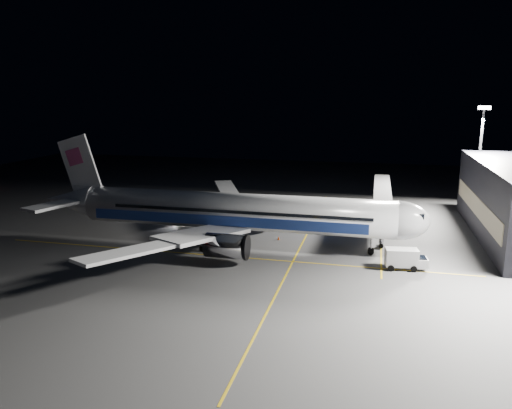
{
  "coord_description": "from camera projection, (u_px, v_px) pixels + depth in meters",
  "views": [
    {
      "loc": [
        20.51,
        -71.49,
        22.92
      ],
      "look_at": [
        2.71,
        2.26,
        6.0
      ],
      "focal_mm": 35.0,
      "sensor_mm": 36.0,
      "label": 1
    }
  ],
  "objects": [
    {
      "name": "ground",
      "position": [
        236.0,
        244.0,
        77.52
      ],
      "size": [
        200.0,
        200.0,
        0.0
      ],
      "primitive_type": "plane",
      "color": "#4C4C4F",
      "rests_on": "ground"
    },
    {
      "name": "guide_line_main",
      "position": [
        299.0,
        249.0,
        75.23
      ],
      "size": [
        0.25,
        80.0,
        0.01
      ],
      "primitive_type": "cube",
      "color": "gold",
      "rests_on": "ground"
    },
    {
      "name": "guide_line_cross",
      "position": [
        224.0,
        256.0,
        71.82
      ],
      "size": [
        70.0,
        0.25,
        0.01
      ],
      "primitive_type": "cube",
      "color": "gold",
      "rests_on": "ground"
    },
    {
      "name": "guide_line_side",
      "position": [
        381.0,
        236.0,
        81.97
      ],
      "size": [
        0.25,
        40.0,
        0.01
      ],
      "primitive_type": "cube",
      "color": "gold",
      "rests_on": "ground"
    },
    {
      "name": "airliner",
      "position": [
        229.0,
        212.0,
        76.64
      ],
      "size": [
        61.48,
        54.22,
        16.64
      ],
      "color": "silver",
      "rests_on": "ground"
    },
    {
      "name": "jet_bridge",
      "position": [
        382.0,
        199.0,
        88.61
      ],
      "size": [
        3.6,
        34.4,
        6.3
      ],
      "color": "#B2B2B7",
      "rests_on": "ground"
    },
    {
      "name": "floodlight_mast_north",
      "position": [
        480.0,
        150.0,
        96.01
      ],
      "size": [
        2.4,
        0.68,
        20.7
      ],
      "color": "#59595E",
      "rests_on": "ground"
    },
    {
      "name": "service_truck",
      "position": [
        405.0,
        258.0,
        66.27
      ],
      "size": [
        5.68,
        2.94,
        2.78
      ],
      "rotation": [
        0.0,
        0.0,
        0.13
      ],
      "color": "white",
      "rests_on": "ground"
    },
    {
      "name": "baggage_tug",
      "position": [
        183.0,
        219.0,
        89.76
      ],
      "size": [
        2.58,
        2.21,
        1.67
      ],
      "rotation": [
        0.0,
        0.0,
        -0.18
      ],
      "color": "black",
      "rests_on": "ground"
    },
    {
      "name": "safety_cone_a",
      "position": [
        278.0,
        238.0,
        79.87
      ],
      "size": [
        0.39,
        0.39,
        0.59
      ],
      "primitive_type": "cone",
      "color": "#FF540A",
      "rests_on": "ground"
    },
    {
      "name": "safety_cone_b",
      "position": [
        210.0,
        231.0,
        84.07
      ],
      "size": [
        0.35,
        0.35,
        0.52
      ],
      "primitive_type": "cone",
      "color": "#FF540A",
      "rests_on": "ground"
    },
    {
      "name": "safety_cone_c",
      "position": [
        254.0,
        224.0,
        88.33
      ],
      "size": [
        0.43,
        0.43,
        0.64
      ],
      "primitive_type": "cone",
      "color": "#FF540A",
      "rests_on": "ground"
    }
  ]
}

